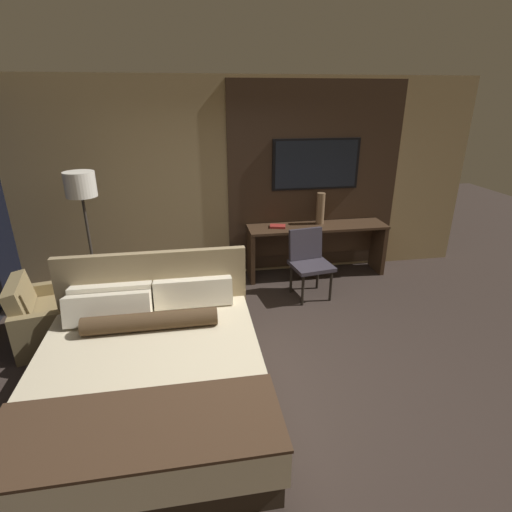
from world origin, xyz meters
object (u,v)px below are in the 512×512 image
object	(u,v)px
bed	(150,375)
tv	(316,164)
desk	(316,240)
floor_lamp	(82,197)
desk_chair	(309,257)
vase_tall	(320,208)
book	(278,226)
armchair_by_window	(57,318)

from	to	relation	value
bed	tv	distance (m)	3.72
desk	floor_lamp	xyz separation A→B (m)	(-3.01, -0.67, 0.94)
desk_chair	vase_tall	xyz separation A→B (m)	(0.36, 0.69, 0.47)
desk_chair	floor_lamp	size ratio (longest dim) A/B	0.51
desk	book	xyz separation A→B (m)	(-0.59, -0.02, 0.26)
vase_tall	armchair_by_window	bearing A→B (deg)	-159.60
tv	floor_lamp	world-z (taller)	tv
desk	vase_tall	distance (m)	0.48
bed	armchair_by_window	xyz separation A→B (m)	(-1.10, 1.25, -0.06)
tv	vase_tall	world-z (taller)	tv
tv	armchair_by_window	xyz separation A→B (m)	(-3.35, -1.41, -1.38)
desk_chair	floor_lamp	xyz separation A→B (m)	(-2.71, -0.04, 0.94)
armchair_by_window	vase_tall	world-z (taller)	vase_tall
armchair_by_window	bed	bearing A→B (deg)	-149.37
floor_lamp	armchair_by_window	bearing A→B (deg)	-121.80
tv	book	bearing A→B (deg)	-160.14
bed	vase_tall	bearing A→B (deg)	47.44
tv	bed	bearing A→B (deg)	-130.32
armchair_by_window	floor_lamp	bearing A→B (deg)	-42.53
desk_chair	armchair_by_window	bearing A→B (deg)	-177.94
floor_lamp	vase_tall	xyz separation A→B (m)	(3.07, 0.73, -0.47)
desk	floor_lamp	size ratio (longest dim) A/B	1.16
vase_tall	desk	bearing A→B (deg)	-138.09
bed	book	bearing A→B (deg)	55.78
tv	floor_lamp	distance (m)	3.14
desk_chair	book	size ratio (longest dim) A/B	3.58
tv	desk_chair	size ratio (longest dim) A/B	1.42
vase_tall	book	bearing A→B (deg)	-173.27
bed	desk	bearing A→B (deg)	47.57
bed	book	distance (m)	2.99
tv	book	world-z (taller)	tv
bed	floor_lamp	xyz separation A→B (m)	(-0.76, 1.79, 1.17)
desk	vase_tall	world-z (taller)	vase_tall
floor_lamp	vase_tall	world-z (taller)	floor_lamp
desk	vase_tall	size ratio (longest dim) A/B	4.46
desk_chair	armchair_by_window	xyz separation A→B (m)	(-3.05, -0.58, -0.29)
desk	armchair_by_window	bearing A→B (deg)	-160.07
desk_chair	vase_tall	size ratio (longest dim) A/B	1.97
bed	desk	size ratio (longest dim) A/B	1.07
armchair_by_window	floor_lamp	distance (m)	1.38
desk_chair	armchair_by_window	size ratio (longest dim) A/B	0.89
bed	desk_chair	distance (m)	2.68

